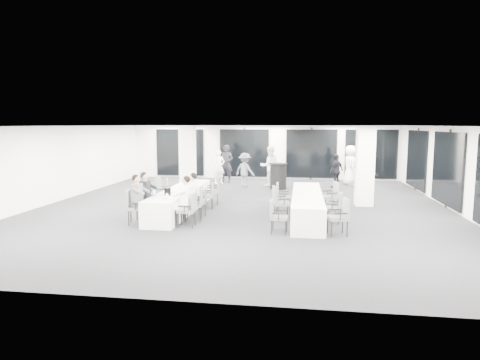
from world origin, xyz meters
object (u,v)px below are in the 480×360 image
object	(u,v)px
banquet_table_main	(180,201)
standing_guest_c	(245,168)
chair_main_left_near	(134,205)
chair_side_right_far	(332,194)
chair_main_right_second	(196,201)
chair_side_right_near	(341,214)
banquet_table_side	(307,205)
chair_main_left_far	(171,189)
ice_bucket_far	(190,181)
standing_guest_a	(219,165)
standing_guest_b	(270,164)
chair_side_left_far	(281,195)
chair_main_right_fourth	(209,194)
chair_main_left_fourth	(162,190)
standing_guest_e	(350,163)
chair_main_left_second	(143,203)
chair_main_right_near	(189,207)
ice_bucket_near	(168,191)
chair_main_right_mid	(202,200)
chair_main_left_mid	(154,197)
standing_guest_d	(336,169)
chair_side_left_near	(276,214)
chair_side_right_mid	(336,206)
cocktail_table	(278,176)
chair_main_right_far	(214,189)
standing_guest_g	(226,161)
chair_side_left_mid	(279,200)

from	to	relation	value
banquet_table_main	standing_guest_c	xyz separation A→B (m)	(1.38, 5.88, 0.51)
chair_main_left_near	chair_side_right_far	size ratio (longest dim) A/B	1.03
chair_main_right_second	chair_side_right_near	distance (m)	4.27
banquet_table_side	chair_main_left_far	xyz separation A→B (m)	(-4.94, 1.88, 0.12)
ice_bucket_far	standing_guest_a	bearing A→B (deg)	90.67
chair_main_left_near	standing_guest_b	bearing A→B (deg)	143.91
chair_main_left_far	chair_side_left_far	world-z (taller)	chair_side_left_far
chair_main_right_fourth	standing_guest_a	bearing A→B (deg)	-1.01
chair_main_left_fourth	standing_guest_e	xyz separation A→B (m)	(7.06, 6.62, 0.47)
chair_main_left_near	chair_main_left_second	bearing A→B (deg)	165.13
chair_main_right_near	ice_bucket_near	world-z (taller)	ice_bucket_near
chair_main_right_mid	standing_guest_b	bearing A→B (deg)	-25.91
chair_side_right_near	ice_bucket_near	bearing A→B (deg)	66.14
banquet_table_side	standing_guest_a	distance (m)	8.25
chair_main_left_second	ice_bucket_far	world-z (taller)	ice_bucket_far
chair_main_left_mid	chair_side_left_far	bearing A→B (deg)	99.36
banquet_table_side	chair_main_left_second	distance (m)	5.03
chair_main_right_second	chair_main_left_mid	bearing A→B (deg)	51.21
chair_main_left_near	standing_guest_a	xyz separation A→B (m)	(0.81, 8.74, 0.36)
chair_main_left_near	standing_guest_d	size ratio (longest dim) A/B	0.57
banquet_table_side	chair_main_right_near	distance (m)	3.70
chair_side_left_near	ice_bucket_far	bearing A→B (deg)	-133.61
chair_side_left_near	chair_side_right_mid	xyz separation A→B (m)	(1.65, 1.44, 0.01)
cocktail_table	standing_guest_d	world-z (taller)	standing_guest_d
chair_main_right_far	ice_bucket_far	bearing A→B (deg)	107.80
chair_main_left_mid	standing_guest_d	xyz separation A→B (m)	(6.33, 6.38, 0.36)
standing_guest_c	standing_guest_d	bearing A→B (deg)	-146.34
banquet_table_main	ice_bucket_far	bearing A→B (deg)	87.66
chair_side_right_mid	chair_side_right_far	world-z (taller)	chair_side_right_far
standing_guest_c	ice_bucket_far	size ratio (longest dim) A/B	6.92
chair_main_right_mid	chair_main_left_fourth	bearing A→B (deg)	44.26
standing_guest_b	chair_main_left_near	bearing A→B (deg)	48.82
chair_main_right_mid	chair_side_right_mid	bearing A→B (deg)	-108.72
chair_main_left_mid	chair_side_right_near	bearing A→B (deg)	67.72
chair_main_right_mid	chair_side_left_far	bearing A→B (deg)	-78.55
standing_guest_g	chair_side_left_mid	bearing A→B (deg)	-58.09
cocktail_table	chair_main_right_mid	xyz separation A→B (m)	(-2.10, -5.91, -0.08)
chair_main_left_far	chair_side_right_far	world-z (taller)	chair_side_right_far
standing_guest_d	chair_side_left_near	bearing A→B (deg)	26.22
chair_main_left_far	chair_main_left_mid	bearing A→B (deg)	-13.88
ice_bucket_far	chair_main_right_second	bearing A→B (deg)	-70.55
chair_main_right_second	standing_guest_a	distance (m)	8.08
standing_guest_c	ice_bucket_near	xyz separation A→B (m)	(-1.42, -7.08, -0.02)
banquet_table_side	standing_guest_c	distance (m)	6.74
chair_main_left_near	chair_side_right_far	bearing A→B (deg)	101.55
chair_main_left_mid	ice_bucket_near	bearing A→B (deg)	35.92
chair_main_right_second	standing_guest_c	world-z (taller)	standing_guest_c
chair_main_left_far	chair_main_right_near	world-z (taller)	chair_main_right_near
standing_guest_c	ice_bucket_far	bearing A→B (deg)	103.75
chair_side_right_near	standing_guest_c	bearing A→B (deg)	12.31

